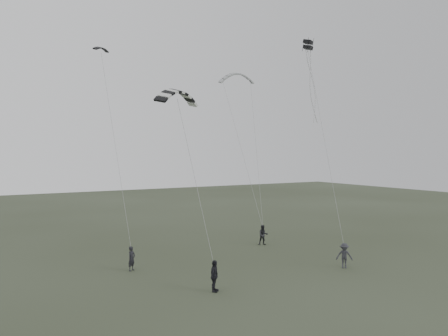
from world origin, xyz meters
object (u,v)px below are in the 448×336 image
flyer_center (214,276)px  kite_striped (177,91)px  kite_pale_large (237,74)px  kite_dark_small (101,48)px  kite_box (308,45)px  flyer_right (263,235)px  flyer_left (132,259)px  flyer_far (344,256)px

flyer_center → kite_striped: 11.96m
flyer_center → kite_pale_large: size_ratio=0.51×
kite_dark_small → kite_box: 16.91m
flyer_center → kite_dark_small: bearing=57.4°
kite_dark_small → kite_striped: (2.25, -10.12, -4.60)m
flyer_right → kite_pale_large: 17.00m
flyer_left → flyer_right: bearing=-22.7°
kite_box → kite_dark_small: bearing=117.8°
flyer_left → flyer_center: bearing=-101.5°
flyer_far → kite_dark_small: bearing=175.5°
flyer_left → kite_pale_large: size_ratio=0.46×
flyer_far → kite_box: 16.82m
flyer_center → kite_dark_small: 21.41m
kite_pale_large → flyer_center: bearing=-107.3°
kite_pale_large → kite_striped: (-12.24, -12.20, -4.13)m
kite_box → flyer_center: bearing=173.9°
kite_striped → kite_pale_large: bearing=21.1°
flyer_right → flyer_center: bearing=-113.3°
kite_pale_large → kite_striped: 17.76m
flyer_left → kite_box: bearing=-40.6°
flyer_left → kite_dark_small: (-0.08, 7.18, 15.95)m
kite_striped → flyer_right: bearing=2.4°
flyer_right → kite_dark_small: bearing=-176.3°
kite_pale_large → flyer_right: bearing=-84.2°
kite_pale_large → kite_box: 11.19m
flyer_center → kite_dark_small: size_ratio=1.34×
kite_dark_small → flyer_far: bearing=-74.4°
flyer_center → kite_dark_small: kite_dark_small is taller
flyer_left → kite_dark_small: bearing=57.7°
flyer_right → kite_dark_small: 21.06m
flyer_right → kite_dark_small: (-12.92, 4.85, 15.91)m
kite_dark_small → kite_pale_large: bearing=-19.6°
flyer_left → kite_pale_large: (14.41, 9.25, 15.48)m
flyer_far → kite_dark_small: kite_dark_small is taller
kite_dark_small → kite_striped: bearing=-105.2°
kite_box → flyer_right: bearing=77.8°
kite_dark_small → flyer_right: bearing=-48.3°
kite_striped → flyer_left: bearing=102.5°
flyer_right → kite_box: (1.34, -4.25, 16.02)m
flyer_left → kite_box: kite_box is taller
flyer_right → kite_striped: (-10.67, -5.27, 11.32)m
kite_dark_small → kite_box: (14.26, -9.10, 0.10)m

